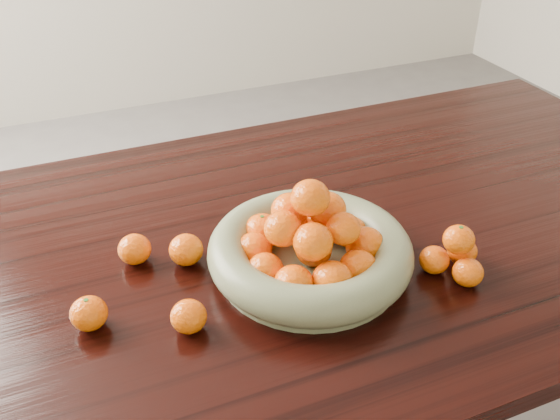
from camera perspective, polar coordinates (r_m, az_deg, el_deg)
name	(u,v)px	position (r m, az deg, el deg)	size (l,w,h in m)	color
dining_table	(289,271)	(1.29, 0.87, -5.58)	(2.00, 1.00, 0.75)	black
fruit_bowl	(310,249)	(1.12, 2.79, -3.59)	(0.37, 0.37, 0.19)	#707555
orange_pyramid	(456,255)	(1.17, 15.77, -4.01)	(0.12, 0.11, 0.10)	#E96207
loose_orange_0	(89,313)	(1.07, -17.07, -9.03)	(0.06, 0.06, 0.06)	#E96207
loose_orange_1	(189,316)	(1.03, -8.36, -9.60)	(0.06, 0.06, 0.06)	#E96207
loose_orange_2	(186,250)	(1.16, -8.59, -3.61)	(0.06, 0.06, 0.06)	#E96207
loose_orange_3	(135,249)	(1.18, -13.16, -3.51)	(0.06, 0.06, 0.06)	#E96207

